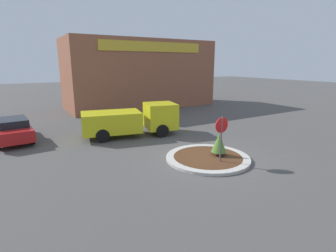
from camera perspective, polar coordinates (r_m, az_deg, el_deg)
The scene contains 7 objects.
ground_plane at distance 12.88m, azimuth 8.63°, elevation -7.16°, with size 120.00×120.00×0.00m, color #514F4C.
traffic_island at distance 12.86m, azimuth 8.64°, elevation -6.87°, with size 4.02×4.02×0.14m.
stop_sign at distance 11.94m, azimuth 11.54°, elevation -1.23°, with size 0.71×0.07×2.21m.
island_shrub at distance 12.90m, azimuth 11.05°, elevation -3.58°, with size 0.72×0.72×1.11m.
utility_truck at distance 16.71m, azimuth -7.90°, elevation 1.36°, with size 6.17×3.24×1.99m.
storefront_building at distance 28.22m, azimuth -6.05°, elevation 11.20°, with size 14.99×6.07×6.83m.
parked_sedan_red at distance 17.99m, azimuth -30.78°, elevation -0.59°, with size 2.12×4.55×1.39m.
Camera 1 is at (-7.78, -9.23, 4.51)m, focal length 28.00 mm.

